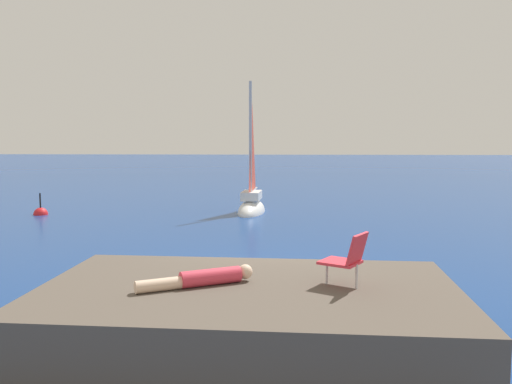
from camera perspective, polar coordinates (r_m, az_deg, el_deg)
ground_plane at (r=11.81m, az=1.33°, el=-9.20°), size 160.00×160.00×0.00m
shore_ledge at (r=8.11m, az=-0.77°, el=-12.93°), size 6.20×3.91×0.91m
boulder_seaward at (r=10.15m, az=-2.74°, el=-11.74°), size 0.91×0.83×0.46m
boulder_inland at (r=10.66m, az=-8.09°, el=-10.94°), size 0.79×0.98×0.68m
sailboat_near at (r=22.01m, az=-0.47°, el=-1.33°), size 1.27×3.14×5.74m
person_sunbather at (r=7.99m, az=-5.67°, el=-8.99°), size 1.62×0.95×0.25m
beach_chair at (r=7.93m, az=9.58°, el=-6.73°), size 0.76×0.72×0.80m
marker_buoy at (r=23.00m, az=-21.64°, el=-2.20°), size 0.56×0.56×1.13m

